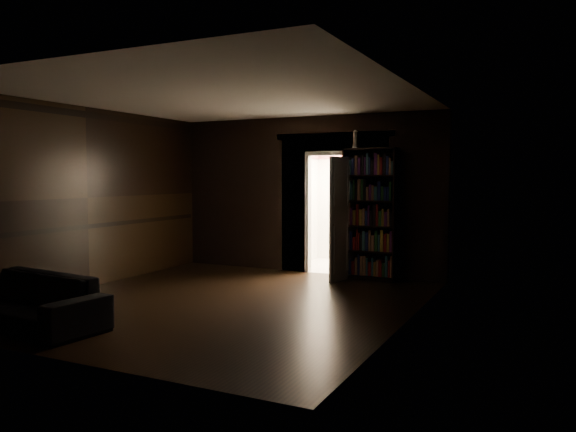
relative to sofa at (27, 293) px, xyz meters
The scene contains 9 objects.
ground 2.50m from the sofa, 55.43° to the left, with size 5.50×5.50×0.00m, color black.
room_walls 3.64m from the sofa, 65.87° to the left, with size 5.02×5.61×2.84m.
kitchen_alcove 6.25m from the sofa, 72.16° to the left, with size 2.20×1.80×2.60m.
sofa is the anchor object (origin of this frame).
bookshelf 5.34m from the sofa, 59.96° to the left, with size 0.90×0.32×2.20m, color black.
refrigerator 6.57m from the sofa, 67.59° to the left, with size 0.74×0.68×1.65m, color silver.
door 4.95m from the sofa, 62.31° to the left, with size 0.85×0.05×2.05m, color silver.
figurine 5.48m from the sofa, 62.01° to the left, with size 0.10×0.10×0.30m, color silver.
bottles 6.64m from the sofa, 67.63° to the left, with size 0.68×0.09×0.28m, color black.
Camera 1 is at (4.09, -6.47, 1.72)m, focal length 35.00 mm.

